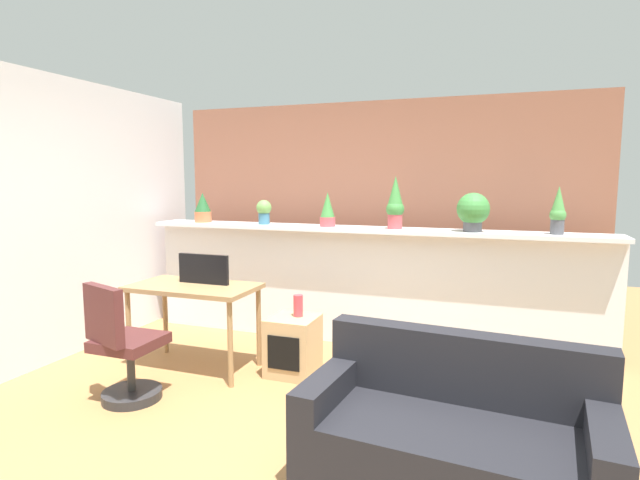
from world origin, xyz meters
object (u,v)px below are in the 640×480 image
at_px(tv_monitor, 204,269).
at_px(potted_plant_0, 203,208).
at_px(potted_plant_5, 558,211).
at_px(potted_plant_1, 264,211).
at_px(desk, 194,294).
at_px(potted_plant_2, 328,210).
at_px(vase_on_shelf, 298,306).
at_px(potted_plant_3, 395,203).
at_px(couch, 453,439).
at_px(office_chair, 123,352).
at_px(potted_plant_4, 473,211).
at_px(side_cube_shelf, 293,346).

bearing_deg(tv_monitor, potted_plant_0, 122.81).
bearing_deg(potted_plant_0, potted_plant_5, 0.02).
distance_m(potted_plant_1, desk, 1.30).
distance_m(potted_plant_2, vase_on_shelf, 1.18).
xyz_separation_m(potted_plant_1, tv_monitor, (-0.09, -1.03, -0.45)).
bearing_deg(potted_plant_0, vase_on_shelf, -30.75).
height_order(potted_plant_2, potted_plant_3, potted_plant_3).
bearing_deg(potted_plant_1, potted_plant_3, 0.11).
distance_m(potted_plant_1, potted_plant_5, 2.81).
distance_m(potted_plant_3, desk, 2.04).
bearing_deg(couch, office_chair, 173.92).
bearing_deg(vase_on_shelf, potted_plant_3, 54.65).
height_order(potted_plant_4, tv_monitor, potted_plant_4).
relative_size(desk, tv_monitor, 2.27).
bearing_deg(potted_plant_2, potted_plant_0, -179.96).
distance_m(potted_plant_1, tv_monitor, 1.13).
height_order(office_chair, vase_on_shelf, office_chair).
height_order(potted_plant_0, desk, potted_plant_0).
bearing_deg(couch, vase_on_shelf, 138.72).
height_order(potted_plant_0, office_chair, potted_plant_0).
xyz_separation_m(potted_plant_5, side_cube_shelf, (-2.09, -0.94, -1.14)).
distance_m(potted_plant_5, tv_monitor, 3.12).
bearing_deg(potted_plant_5, potted_plant_4, -178.95).
bearing_deg(potted_plant_3, potted_plant_0, -179.89).
height_order(tv_monitor, office_chair, tv_monitor).
bearing_deg(office_chair, potted_plant_1, 82.31).
xyz_separation_m(potted_plant_5, desk, (-2.95, -1.11, -0.73)).
relative_size(potted_plant_5, side_cube_shelf, 0.84).
bearing_deg(tv_monitor, potted_plant_5, 19.52).
height_order(potted_plant_2, tv_monitor, potted_plant_2).
distance_m(potted_plant_1, potted_plant_4, 2.11).
relative_size(office_chair, couch, 0.56).
distance_m(potted_plant_3, potted_plant_4, 0.72).
distance_m(side_cube_shelf, couch, 1.86).
relative_size(potted_plant_1, office_chair, 0.28).
relative_size(potted_plant_5, couch, 0.26).
height_order(potted_plant_0, potted_plant_5, potted_plant_5).
distance_m(potted_plant_5, vase_on_shelf, 2.38).
bearing_deg(tv_monitor, side_cube_shelf, 6.02).
relative_size(potted_plant_2, tv_monitor, 0.72).
distance_m(desk, vase_on_shelf, 0.93).
distance_m(potted_plant_3, side_cube_shelf, 1.65).
relative_size(desk, side_cube_shelf, 2.20).
relative_size(potted_plant_0, potted_plant_2, 0.94).
bearing_deg(couch, tv_monitor, 153.89).
bearing_deg(tv_monitor, vase_on_shelf, 8.82).
bearing_deg(tv_monitor, desk, -124.50).
bearing_deg(tv_monitor, potted_plant_3, 34.82).
bearing_deg(potted_plant_4, potted_plant_0, 179.77).
relative_size(potted_plant_1, tv_monitor, 0.53).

